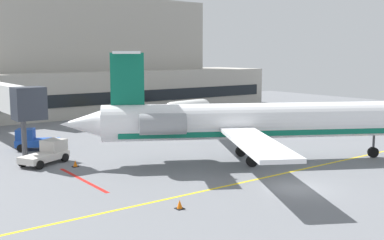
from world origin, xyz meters
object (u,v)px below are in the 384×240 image
at_px(baggage_tug, 34,140).
at_px(pushback_tractor, 159,119).
at_px(fuel_tank, 188,108).
at_px(regional_jet, 255,121).
at_px(belt_loader, 48,153).

height_order(baggage_tug, pushback_tractor, pushback_tractor).
height_order(pushback_tractor, fuel_tank, fuel_tank).
distance_m(regional_jet, baggage_tug, 20.63).
bearing_deg(baggage_tug, fuel_tank, 19.34).
relative_size(pushback_tractor, belt_loader, 0.77).
xyz_separation_m(baggage_tug, belt_loader, (-0.88, -6.16, -0.04)).
bearing_deg(pushback_tractor, belt_loader, -148.15).
height_order(belt_loader, fuel_tank, fuel_tank).
height_order(regional_jet, fuel_tank, regional_jet).
relative_size(regional_jet, fuel_tank, 3.52).
distance_m(belt_loader, fuel_tank, 28.75).
xyz_separation_m(baggage_tug, pushback_tractor, (16.92, 4.89, 0.07)).
distance_m(pushback_tractor, belt_loader, 20.96).
xyz_separation_m(belt_loader, fuel_tank, (24.79, 14.55, 0.58)).
height_order(baggage_tug, belt_loader, baggage_tug).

